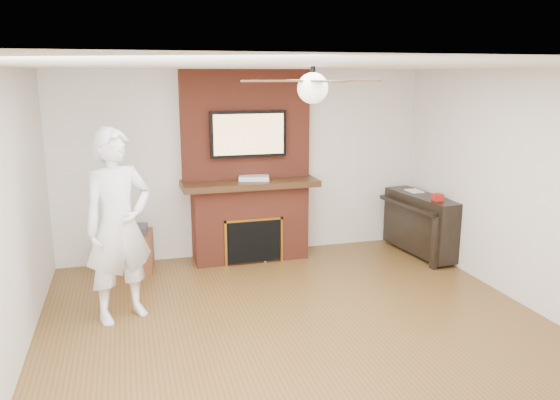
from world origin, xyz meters
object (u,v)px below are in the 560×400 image
object	(u,v)px
piano	(421,223)
side_table	(133,249)
fireplace	(248,185)
person	(118,226)

from	to	relation	value
piano	side_table	bearing A→B (deg)	166.06
fireplace	piano	size ratio (longest dim) A/B	1.90
fireplace	piano	bearing A→B (deg)	-13.42
fireplace	piano	world-z (taller)	fireplace
person	side_table	world-z (taller)	person
fireplace	piano	distance (m)	2.42
fireplace	side_table	size ratio (longest dim) A/B	4.39
person	side_table	size ratio (longest dim) A/B	3.42
person	piano	size ratio (longest dim) A/B	1.48
fireplace	person	size ratio (longest dim) A/B	1.28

